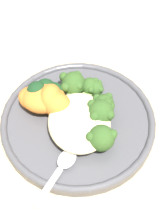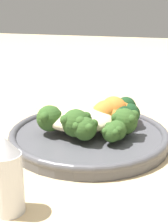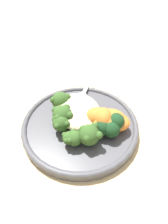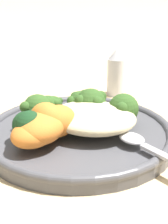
# 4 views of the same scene
# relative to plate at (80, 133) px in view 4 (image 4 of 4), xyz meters

# --- Properties ---
(ground_plane) EXTENTS (4.00, 4.00, 0.00)m
(ground_plane) POSITION_rel_plate_xyz_m (0.01, 0.00, -0.01)
(ground_plane) COLOR #D6B784
(plate) EXTENTS (0.25, 0.25, 0.02)m
(plate) POSITION_rel_plate_xyz_m (0.00, 0.00, 0.00)
(plate) COLOR #4C4C51
(plate) RESTS_ON ground_plane
(quinoa_mound) EXTENTS (0.11, 0.10, 0.03)m
(quinoa_mound) POSITION_rel_plate_xyz_m (-0.02, 0.01, 0.03)
(quinoa_mound) COLOR beige
(quinoa_mound) RESTS_ON plate
(broccoli_stalk_0) EXTENTS (0.09, 0.08, 0.04)m
(broccoli_stalk_0) POSITION_rel_plate_xyz_m (-0.05, -0.02, 0.03)
(broccoli_stalk_0) COLOR #9EBC66
(broccoli_stalk_0) RESTS_ON plate
(broccoli_stalk_1) EXTENTS (0.04, 0.09, 0.04)m
(broccoli_stalk_1) POSITION_rel_plate_xyz_m (-0.01, -0.03, 0.03)
(broccoli_stalk_1) COLOR #9EBC66
(broccoli_stalk_1) RESTS_ON plate
(broccoli_stalk_2) EXTENTS (0.04, 0.09, 0.03)m
(broccoli_stalk_2) POSITION_rel_plate_xyz_m (0.01, -0.03, 0.03)
(broccoli_stalk_2) COLOR #9EBC66
(broccoli_stalk_2) RESTS_ON plate
(broccoli_stalk_3) EXTENTS (0.08, 0.09, 0.03)m
(broccoli_stalk_3) POSITION_rel_plate_xyz_m (0.03, -0.02, 0.02)
(broccoli_stalk_3) COLOR #9EBC66
(broccoli_stalk_3) RESTS_ON plate
(broccoli_stalk_4) EXTENTS (0.08, 0.07, 0.03)m
(broccoli_stalk_4) POSITION_rel_plate_xyz_m (0.04, -0.01, 0.02)
(broccoli_stalk_4) COLOR #9EBC66
(broccoli_stalk_4) RESTS_ON plate
(broccoli_stalk_5) EXTENTS (0.09, 0.05, 0.04)m
(broccoli_stalk_5) POSITION_rel_plate_xyz_m (0.05, 0.01, 0.03)
(broccoli_stalk_5) COLOR #9EBC66
(broccoli_stalk_5) RESTS_ON plate
(sweet_potato_chunk_0) EXTENTS (0.07, 0.07, 0.03)m
(sweet_potato_chunk_0) POSITION_rel_plate_xyz_m (0.04, 0.07, 0.03)
(sweet_potato_chunk_0) COLOR orange
(sweet_potato_chunk_0) RESTS_ON plate
(sweet_potato_chunk_1) EXTENTS (0.06, 0.06, 0.04)m
(sweet_potato_chunk_1) POSITION_rel_plate_xyz_m (0.02, 0.04, 0.03)
(sweet_potato_chunk_1) COLOR orange
(sweet_potato_chunk_1) RESTS_ON plate
(sweet_potato_chunk_2) EXTENTS (0.06, 0.07, 0.04)m
(sweet_potato_chunk_2) POSITION_rel_plate_xyz_m (0.03, 0.05, 0.03)
(sweet_potato_chunk_2) COLOR orange
(sweet_potato_chunk_2) RESTS_ON plate
(sweet_potato_chunk_3) EXTENTS (0.05, 0.05, 0.05)m
(sweet_potato_chunk_3) POSITION_rel_plate_xyz_m (0.03, 0.04, 0.03)
(sweet_potato_chunk_3) COLOR orange
(sweet_potato_chunk_3) RESTS_ON plate
(kale_tuft) EXTENTS (0.06, 0.06, 0.04)m
(kale_tuft) POSITION_rel_plate_xyz_m (0.04, 0.05, 0.03)
(kale_tuft) COLOR #193D1E
(kale_tuft) RESTS_ON plate
(spoon) EXTENTS (0.09, 0.08, 0.01)m
(spoon) POSITION_rel_plate_xyz_m (-0.08, 0.04, 0.01)
(spoon) COLOR silver
(spoon) RESTS_ON plate
(salt_shaker) EXTENTS (0.03, 0.03, 0.08)m
(salt_shaker) POSITION_rel_plate_xyz_m (-0.02, -0.20, 0.03)
(salt_shaker) COLOR silver
(salt_shaker) RESTS_ON ground_plane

